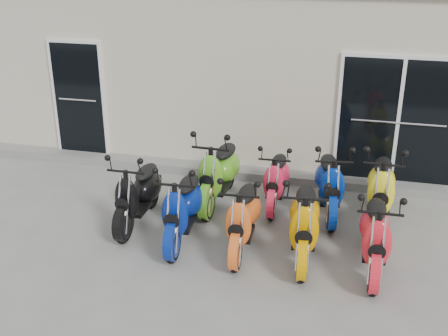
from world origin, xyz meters
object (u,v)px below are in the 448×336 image
at_px(scooter_back_blue, 330,176).
at_px(scooter_front_orange_b, 305,213).
at_px(scooter_front_orange_a, 243,209).
at_px(scooter_back_red, 277,172).
at_px(scooter_back_green, 219,164).
at_px(scooter_front_red, 376,226).
at_px(scooter_front_black, 137,186).
at_px(scooter_front_blue, 183,199).
at_px(scooter_back_yellow, 382,180).

bearing_deg(scooter_back_blue, scooter_front_orange_b, -108.15).
height_order(scooter_front_orange_a, scooter_back_red, scooter_front_orange_a).
relative_size(scooter_front_orange_a, scooter_back_green, 0.90).
distance_m(scooter_front_red, scooter_back_green, 2.82).
bearing_deg(scooter_front_orange_b, scooter_front_black, 167.59).
bearing_deg(scooter_front_red, scooter_front_blue, 176.65).
bearing_deg(scooter_back_red, scooter_front_black, -151.64).
xyz_separation_m(scooter_front_orange_a, scooter_front_red, (1.77, -0.10, 0.01)).
xyz_separation_m(scooter_front_orange_a, scooter_back_yellow, (1.86, 1.32, 0.05)).
relative_size(scooter_front_black, scooter_back_red, 1.10).
bearing_deg(scooter_front_orange_b, scooter_front_orange_a, 175.65).
bearing_deg(scooter_front_black, scooter_front_red, -7.20).
height_order(scooter_front_red, scooter_back_blue, scooter_back_blue).
relative_size(scooter_back_red, scooter_back_yellow, 0.85).
bearing_deg(scooter_back_green, scooter_front_blue, -96.94).
bearing_deg(scooter_front_blue, scooter_back_red, 48.34).
height_order(scooter_front_red, scooter_back_green, scooter_back_green).
distance_m(scooter_front_orange_a, scooter_back_red, 1.48).
xyz_separation_m(scooter_front_red, scooter_back_blue, (-0.68, 1.46, 0.01)).
height_order(scooter_front_black, scooter_front_orange_a, scooter_front_black).
xyz_separation_m(scooter_front_orange_b, scooter_back_red, (-0.60, 1.46, -0.09)).
xyz_separation_m(scooter_front_orange_a, scooter_front_orange_b, (0.84, 0.00, 0.04)).
bearing_deg(scooter_front_orange_b, scooter_back_yellow, 47.77).
bearing_deg(scooter_back_green, scooter_front_orange_b, -38.20).
bearing_deg(scooter_back_blue, scooter_front_red, -72.95).
relative_size(scooter_front_blue, scooter_front_red, 1.03).
bearing_deg(scooter_front_blue, scooter_back_blue, 30.63).
bearing_deg(scooter_back_blue, scooter_back_red, 165.80).
distance_m(scooter_front_black, scooter_front_orange_b, 2.55).
relative_size(scooter_front_black, scooter_front_blue, 0.98).
height_order(scooter_front_black, scooter_front_orange_b, scooter_front_orange_b).
distance_m(scooter_back_green, scooter_back_yellow, 2.53).
bearing_deg(scooter_front_black, scooter_back_green, 43.57).
distance_m(scooter_front_blue, scooter_back_yellow, 3.02).
relative_size(scooter_front_orange_a, scooter_front_red, 0.98).
bearing_deg(scooter_back_yellow, scooter_front_orange_b, -125.08).
bearing_deg(scooter_back_red, scooter_front_orange_b, -69.18).
bearing_deg(scooter_back_red, scooter_back_green, -172.04).
distance_m(scooter_back_blue, scooter_back_yellow, 0.77).
xyz_separation_m(scooter_front_black, scooter_back_red, (1.92, 1.11, -0.06)).
relative_size(scooter_front_black, scooter_front_orange_b, 0.96).
height_order(scooter_front_orange_a, scooter_back_blue, scooter_back_blue).
bearing_deg(scooter_front_orange_a, scooter_back_red, 78.23).
bearing_deg(scooter_back_green, scooter_back_blue, 4.51).
height_order(scooter_front_blue, scooter_back_yellow, scooter_back_yellow).
height_order(scooter_back_blue, scooter_back_yellow, scooter_back_yellow).
xyz_separation_m(scooter_front_orange_b, scooter_back_blue, (0.24, 1.36, -0.02)).
xyz_separation_m(scooter_front_black, scooter_front_orange_a, (1.68, -0.35, -0.01)).
bearing_deg(scooter_back_yellow, scooter_front_black, -162.11).
bearing_deg(scooter_back_red, scooter_front_orange_a, -100.96).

